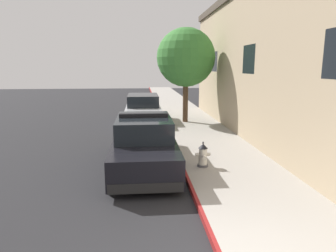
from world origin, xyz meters
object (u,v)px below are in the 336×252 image
Objects in this scene: parked_car_silver_ahead at (143,110)px; police_cruiser at (144,144)px; street_tree at (186,58)px; fire_hydrant at (203,155)px.

police_cruiser is at bearing -90.23° from parked_car_silver_ahead.
police_cruiser is 7.53m from parked_car_silver_ahead.
street_tree is (2.27, -0.58, 2.79)m from parked_car_silver_ahead.
police_cruiser is at bearing 163.63° from fire_hydrant.
parked_car_silver_ahead is 0.98× the size of street_tree.
police_cruiser reaches higher than fire_hydrant.
fire_hydrant is at bearing -94.33° from street_tree.
police_cruiser is at bearing -108.29° from street_tree.
fire_hydrant is at bearing -16.37° from police_cruiser.
parked_car_silver_ahead is at bearing 101.95° from fire_hydrant.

